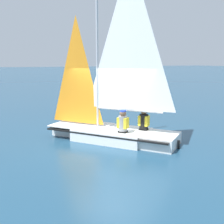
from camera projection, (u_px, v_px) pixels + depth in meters
ground_plane at (112, 140)px, 9.94m from camera, size 260.00×260.00×0.00m
sailboat_main at (113, 115)px, 9.76m from camera, size 4.52×3.93×6.13m
sailor_helm at (123, 126)px, 9.33m from camera, size 0.43×0.42×1.16m
sailor_crew at (144, 124)px, 9.66m from camera, size 0.43×0.42×1.16m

